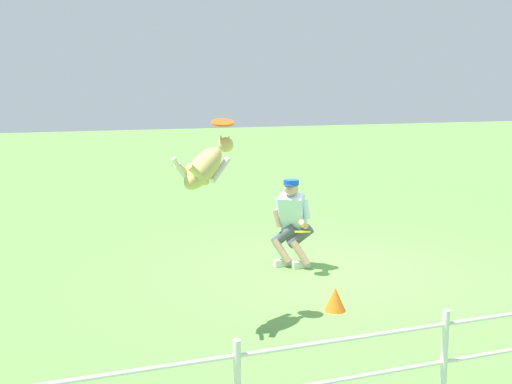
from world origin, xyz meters
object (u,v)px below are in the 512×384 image
at_px(dog, 206,166).
at_px(frisbee_flying, 222,123).
at_px(frisbee_held, 303,232).
at_px(person, 292,220).
at_px(training_cone, 335,299).

xyz_separation_m(dog, frisbee_flying, (-0.25, -0.20, 0.44)).
relative_size(frisbee_flying, frisbee_held, 1.14).
height_order(dog, frisbee_held, dog).
distance_m(person, training_cone, 1.97).
distance_m(dog, frisbee_flying, 0.55).
height_order(person, dog, dog).
bearing_deg(dog, frisbee_flying, -0.04).
bearing_deg(training_cone, frisbee_held, -99.38).
bearing_deg(frisbee_flying, dog, 38.45).
relative_size(person, frisbee_flying, 5.13).
xyz_separation_m(dog, training_cone, (-1.53, 0.08, -1.63)).
relative_size(frisbee_held, training_cone, 0.78).
height_order(frisbee_flying, training_cone, frisbee_flying).
height_order(dog, training_cone, dog).
distance_m(dog, training_cone, 2.24).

